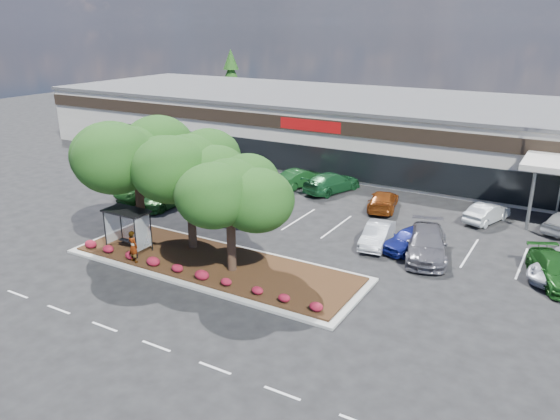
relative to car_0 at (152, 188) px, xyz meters
The scene contains 24 objects.
ground 18.44m from the car_0, 40.20° to the right, with size 160.00×160.00×0.00m, color black.
retail_store 26.26m from the car_0, 57.30° to the left, with size 80.40×25.20×6.25m.
landscape_island 14.44m from the car_0, 33.17° to the right, with size 18.00×6.00×0.26m.
lane_markings 14.03m from the car_0, ahead, with size 33.12×20.06×0.01m.
shrub_row 15.67m from the car_0, 39.61° to the right, with size 17.00×0.80×0.50m, color maroon, non-canonical shape.
bus_shelter 11.19m from the car_0, 53.69° to the right, with size 2.75×1.55×2.59m.
island_tree_west 10.13m from the car_0, 50.60° to the right, with size 7.20×7.20×7.89m, color #133B0F, non-canonical shape.
island_tree_mid 12.07m from the car_0, 34.96° to the right, with size 6.60×6.60×7.32m, color #133B0F, non-canonical shape.
island_tree_east 16.07m from the car_0, 31.11° to the right, with size 5.80×5.80×6.50m, color #133B0F, non-canonical shape.
conifer_north_west 37.87m from the car_0, 115.03° to the left, with size 4.40×4.40×10.00m, color #133B0F.
person_waiting 12.98m from the car_0, 51.76° to the right, with size 0.70×0.46×1.92m, color #594C47.
car_0 is the anchor object (origin of this frame).
car_1 2.46m from the car_0, 18.11° to the right, with size 2.15×5.29×1.54m, color #1C4C1B.
car_2 5.55m from the car_0, 29.15° to the left, with size 1.65×4.74×1.56m, color maroon.
car_3 8.87m from the car_0, ahead, with size 2.38×5.86×1.70m, color black.
car_4 19.15m from the car_0, ahead, with size 1.49×4.27×1.41m, color #B3B7C0.
car_5 21.18m from the car_0, ahead, with size 1.70×4.22×1.44m, color navy.
car_6 22.37m from the car_0, ahead, with size 2.36×5.80×1.68m, color #57555D.
car_7 29.46m from the car_0, ahead, with size 2.04×5.03×1.46m, color #184B17.
car_9 9.59m from the car_0, 94.13° to the left, with size 2.05×5.05×1.46m, color #515056.
car_11 12.57m from the car_0, 45.83° to the left, with size 1.62×4.63×1.53m, color #15421A.
car_12 14.77m from the car_0, 37.21° to the left, with size 2.27×5.59×1.62m, color #195329.
car_13 18.34m from the car_0, 21.75° to the left, with size 1.95×4.79×1.39m, color #77330D.
car_14 25.60m from the car_0, 17.80° to the left, with size 1.44×4.14×1.36m, color #B4BBC0.
Camera 1 is at (15.92, -19.16, 13.52)m, focal length 35.00 mm.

